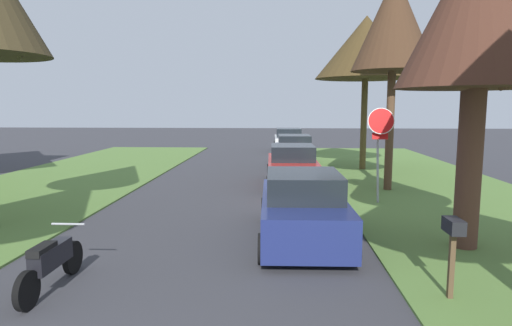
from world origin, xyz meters
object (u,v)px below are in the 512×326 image
(street_tree_right_mid_b, at_px, (394,23))
(street_tree_right_far, at_px, (366,48))
(street_tree_right_mid_a, at_px, (479,9))
(parked_motorcycle, at_px, (51,262))
(parked_sedan_navy, at_px, (302,208))
(stop_sign_far, at_px, (380,135))
(parked_sedan_red, at_px, (292,167))
(curbside_mailbox, at_px, (453,235))
(parked_sedan_white, at_px, (288,141))
(parked_sedan_silver, at_px, (294,151))

(street_tree_right_mid_b, relative_size, street_tree_right_far, 1.06)
(street_tree_right_mid_a, bearing_deg, parked_motorcycle, -161.92)
(street_tree_right_mid_a, distance_m, parked_motorcycle, 9.27)
(street_tree_right_mid_b, xyz_separation_m, parked_sedan_navy, (-3.39, -5.97, -5.15))
(stop_sign_far, bearing_deg, parked_sedan_red, 129.60)
(parked_motorcycle, relative_size, curbside_mailbox, 1.61)
(street_tree_right_mid_a, height_order, parked_motorcycle, street_tree_right_mid_a)
(parked_sedan_navy, distance_m, parked_sedan_white, 19.63)
(street_tree_right_mid_a, xyz_separation_m, parked_sedan_red, (-3.46, 7.43, -4.24))
(stop_sign_far, height_order, parked_sedan_white, stop_sign_far)
(street_tree_right_mid_b, xyz_separation_m, parked_sedan_silver, (-3.15, 6.82, -5.15))
(street_tree_right_mid_a, bearing_deg, curbside_mailbox, -116.52)
(street_tree_right_mid_b, relative_size, parked_motorcycle, 3.68)
(street_tree_right_mid_a, relative_size, street_tree_right_mid_b, 0.88)
(parked_sedan_silver, xyz_separation_m, parked_sedan_white, (-0.14, 6.83, 0.00))
(street_tree_right_mid_b, bearing_deg, curbside_mailbox, -97.84)
(stop_sign_far, height_order, street_tree_right_mid_a, street_tree_right_mid_a)
(street_tree_right_mid_a, xyz_separation_m, street_tree_right_far, (0.04, 11.71, 0.77))
(parked_sedan_silver, distance_m, curbside_mailbox, 16.01)
(parked_sedan_silver, bearing_deg, parked_sedan_white, 91.21)
(parked_sedan_silver, bearing_deg, parked_motorcycle, -105.95)
(street_tree_right_mid_b, distance_m, parked_motorcycle, 13.00)
(parked_sedan_red, bearing_deg, parked_sedan_white, 89.41)
(stop_sign_far, height_order, parked_sedan_navy, stop_sign_far)
(street_tree_right_mid_b, height_order, curbside_mailbox, street_tree_right_mid_b)
(parked_sedan_navy, bearing_deg, parked_motorcycle, -144.71)
(street_tree_right_mid_a, relative_size, parked_sedan_silver, 1.50)
(parked_sedan_red, xyz_separation_m, parked_sedan_silver, (0.27, 5.88, 0.00))
(parked_sedan_navy, relative_size, parked_sedan_silver, 1.00)
(parked_sedan_silver, xyz_separation_m, curbside_mailbox, (1.90, -15.89, 0.33))
(street_tree_right_mid_b, relative_size, curbside_mailbox, 5.93)
(street_tree_right_mid_b, height_order, parked_sedan_silver, street_tree_right_mid_b)
(parked_sedan_silver, distance_m, parked_sedan_white, 6.83)
(street_tree_right_mid_b, relative_size, parked_sedan_white, 1.70)
(parked_sedan_silver, xyz_separation_m, parked_motorcycle, (-4.53, -15.83, -0.24))
(street_tree_right_mid_a, xyz_separation_m, parked_sedan_navy, (-3.43, 0.52, -4.24))
(parked_sedan_red, height_order, parked_sedan_white, same)
(street_tree_right_mid_a, xyz_separation_m, curbside_mailbox, (-1.29, -2.58, -3.90))
(street_tree_right_mid_a, relative_size, parked_sedan_navy, 1.50)
(stop_sign_far, relative_size, street_tree_right_far, 0.41)
(street_tree_right_mid_b, xyz_separation_m, parked_sedan_red, (-3.42, 0.94, -5.15))
(street_tree_right_far, distance_m, curbside_mailbox, 15.09)
(parked_sedan_navy, xyz_separation_m, parked_motorcycle, (-4.29, -3.03, -0.24))
(parked_sedan_navy, bearing_deg, street_tree_right_mid_a, -8.56)
(parked_sedan_silver, bearing_deg, curbside_mailbox, -83.17)
(street_tree_right_far, bearing_deg, street_tree_right_mid_b, -90.87)
(street_tree_right_far, relative_size, curbside_mailbox, 5.62)
(parked_sedan_white, bearing_deg, stop_sign_far, -81.18)
(street_tree_right_mid_b, relative_size, parked_sedan_navy, 1.70)
(street_tree_right_mid_a, height_order, parked_sedan_white, street_tree_right_mid_a)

